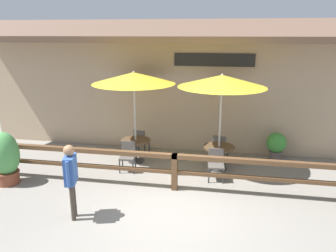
% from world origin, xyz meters
% --- Properties ---
extents(ground_plane, '(60.00, 60.00, 0.00)m').
position_xyz_m(ground_plane, '(0.00, 0.00, 0.00)').
color(ground_plane, gray).
extents(building_facade, '(14.28, 1.49, 4.23)m').
position_xyz_m(building_facade, '(0.00, 4.10, 2.16)').
color(building_facade, tan).
rests_on(building_facade, ground).
extents(patio_railing, '(10.40, 0.14, 0.95)m').
position_xyz_m(patio_railing, '(0.00, 1.05, 0.70)').
color(patio_railing, brown).
rests_on(patio_railing, ground).
extents(patio_umbrella_near, '(2.40, 2.40, 2.76)m').
position_xyz_m(patio_umbrella_near, '(-1.46, 2.69, 2.56)').
color(patio_umbrella_near, '#B7B2A8').
rests_on(patio_umbrella_near, ground).
extents(dining_table_near, '(0.89, 0.89, 0.70)m').
position_xyz_m(dining_table_near, '(-1.46, 2.69, 0.56)').
color(dining_table_near, '#4C3826').
rests_on(dining_table_near, ground).
extents(chair_near_streetside, '(0.46, 0.46, 0.83)m').
position_xyz_m(chair_near_streetside, '(-1.51, 2.02, 0.46)').
color(chair_near_streetside, '#514C47').
rests_on(chair_near_streetside, ground).
extents(chair_near_wallside, '(0.47, 0.47, 0.83)m').
position_xyz_m(chair_near_wallside, '(-1.48, 3.35, 0.46)').
color(chair_near_wallside, '#514C47').
rests_on(chair_near_wallside, ground).
extents(patio_umbrella_middle, '(2.40, 2.40, 2.76)m').
position_xyz_m(patio_umbrella_middle, '(1.04, 2.53, 2.56)').
color(patio_umbrella_middle, '#B7B2A8').
rests_on(patio_umbrella_middle, ground).
extents(dining_table_middle, '(0.89, 0.89, 0.70)m').
position_xyz_m(dining_table_middle, '(1.04, 2.53, 0.56)').
color(dining_table_middle, '#4C3826').
rests_on(dining_table_middle, ground).
extents(chair_middle_streetside, '(0.46, 0.46, 0.83)m').
position_xyz_m(chair_middle_streetside, '(0.99, 1.85, 0.46)').
color(chair_middle_streetside, '#514C47').
rests_on(chair_middle_streetside, ground).
extents(chair_middle_wallside, '(0.50, 0.50, 0.83)m').
position_xyz_m(chair_middle_wallside, '(1.06, 3.21, 0.46)').
color(chair_middle_wallside, '#514C47').
rests_on(chair_middle_wallside, ground).
extents(potted_plant_small_flowering, '(0.73, 0.66, 1.40)m').
position_xyz_m(potted_plant_small_flowering, '(-4.34, 0.63, 0.72)').
color(potted_plant_small_flowering, brown).
rests_on(potted_plant_small_flowering, ground).
extents(potted_plant_entrance_palm, '(0.59, 0.53, 0.88)m').
position_xyz_m(potted_plant_entrance_palm, '(2.76, 3.55, 0.49)').
color(potted_plant_entrance_palm, '#564C47').
rests_on(potted_plant_entrance_palm, ground).
extents(pedestrian, '(0.31, 0.56, 1.65)m').
position_xyz_m(pedestrian, '(-1.89, -0.63, 1.06)').
color(pedestrian, '#42382D').
rests_on(pedestrian, ground).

